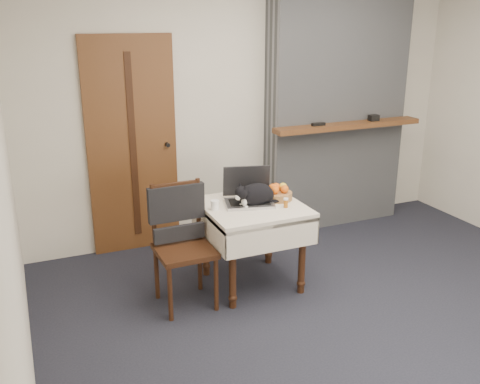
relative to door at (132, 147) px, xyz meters
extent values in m
plane|color=black|center=(1.20, -1.97, -1.00)|extent=(4.50, 4.50, 0.00)
cube|color=beige|center=(1.20, 0.03, 0.30)|extent=(4.50, 0.02, 2.60)
cube|color=beige|center=(-1.05, -1.97, 0.30)|extent=(0.02, 4.00, 2.60)
cube|color=brown|center=(0.00, 0.00, 0.00)|extent=(0.82, 0.05, 2.00)
cube|color=#331C0D|center=(0.00, -0.03, 0.00)|extent=(0.06, 0.01, 1.70)
cylinder|color=black|center=(0.32, -0.04, 0.00)|extent=(0.04, 0.06, 0.04)
cube|color=gray|center=(2.10, -0.12, 0.30)|extent=(1.50, 0.30, 2.60)
cube|color=brown|center=(2.10, -0.36, 0.10)|extent=(1.62, 0.18, 0.05)
cube|color=black|center=(1.75, -0.36, 0.14)|extent=(0.14, 0.04, 0.03)
cube|color=black|center=(2.40, -0.36, 0.16)|extent=(0.10, 0.07, 0.06)
cylinder|color=#331C0D|center=(0.41, -1.41, -0.68)|extent=(0.06, 0.06, 0.64)
sphere|color=#331C0D|center=(0.41, -1.41, -0.92)|extent=(0.07, 0.07, 0.07)
cylinder|color=#331C0D|center=(1.01, -1.41, -0.68)|extent=(0.06, 0.06, 0.64)
sphere|color=#331C0D|center=(1.01, -1.41, -0.92)|extent=(0.07, 0.07, 0.07)
cylinder|color=#331C0D|center=(0.41, -0.81, -0.68)|extent=(0.06, 0.06, 0.64)
sphere|color=#331C0D|center=(0.41, -0.81, -0.92)|extent=(0.07, 0.07, 0.07)
cylinder|color=#331C0D|center=(1.01, -0.81, -0.68)|extent=(0.06, 0.06, 0.64)
sphere|color=#331C0D|center=(1.01, -0.81, -0.92)|extent=(0.07, 0.07, 0.07)
cube|color=beige|center=(0.71, -1.11, -0.33)|extent=(0.78, 0.78, 0.06)
cube|color=beige|center=(0.71, -1.50, -0.44)|extent=(0.78, 0.01, 0.22)
cube|color=beige|center=(0.71, -0.73, -0.44)|extent=(0.78, 0.01, 0.22)
cube|color=beige|center=(0.32, -1.11, -0.44)|extent=(0.01, 0.78, 0.22)
cube|color=beige|center=(1.09, -1.11, -0.44)|extent=(0.01, 0.78, 0.22)
cube|color=#B7B7BC|center=(0.69, -1.10, -0.29)|extent=(0.44, 0.36, 0.02)
cube|color=black|center=(0.69, -1.10, -0.27)|extent=(0.35, 0.26, 0.00)
cube|color=black|center=(0.73, -0.95, -0.15)|extent=(0.39, 0.16, 0.26)
cube|color=#A2B6ED|center=(0.73, -0.95, -0.15)|extent=(0.36, 0.14, 0.24)
ellipsoid|color=black|center=(0.73, -1.14, -0.21)|extent=(0.32, 0.23, 0.18)
ellipsoid|color=black|center=(0.81, -1.12, -0.23)|extent=(0.19, 0.20, 0.15)
sphere|color=black|center=(0.59, -1.17, -0.16)|extent=(0.13, 0.13, 0.11)
ellipsoid|color=white|center=(0.55, -1.18, -0.19)|extent=(0.06, 0.06, 0.05)
ellipsoid|color=white|center=(0.61, -1.17, -0.24)|extent=(0.06, 0.07, 0.07)
cone|color=black|center=(0.60, -1.20, -0.11)|extent=(0.04, 0.05, 0.04)
cone|color=black|center=(0.59, -1.14, -0.11)|extent=(0.04, 0.05, 0.04)
cylinder|color=black|center=(0.89, -1.16, -0.28)|extent=(0.16, 0.05, 0.03)
sphere|color=white|center=(0.62, -1.20, -0.28)|extent=(0.04, 0.04, 0.04)
sphere|color=white|center=(0.60, -1.13, -0.28)|extent=(0.04, 0.04, 0.04)
cylinder|color=white|center=(0.39, -1.10, -0.26)|extent=(0.07, 0.07, 0.08)
cylinder|color=#9E5513|center=(0.93, -1.27, -0.27)|extent=(0.03, 0.03, 0.06)
cylinder|color=silver|center=(0.93, -1.27, -0.23)|extent=(0.04, 0.04, 0.01)
cylinder|color=#A67043|center=(0.96, -1.08, -0.27)|extent=(0.23, 0.23, 0.06)
sphere|color=orange|center=(0.91, -1.10, -0.20)|extent=(0.07, 0.07, 0.07)
sphere|color=orange|center=(1.00, -1.11, -0.20)|extent=(0.07, 0.07, 0.07)
sphere|color=orange|center=(0.96, -1.03, -0.20)|extent=(0.07, 0.07, 0.07)
sphere|color=yellow|center=(1.01, -1.05, -0.20)|extent=(0.07, 0.07, 0.07)
sphere|color=orange|center=(0.92, -1.04, -0.20)|extent=(0.07, 0.07, 0.07)
cube|color=black|center=(0.86, -1.08, -0.30)|extent=(0.15, 0.07, 0.01)
cube|color=#331C0D|center=(0.10, -1.22, -0.55)|extent=(0.43, 0.43, 0.04)
cylinder|color=#331C0D|center=(-0.08, -1.40, -0.77)|extent=(0.04, 0.04, 0.45)
cylinder|color=#331C0D|center=(0.28, -1.40, -0.77)|extent=(0.04, 0.04, 0.45)
cylinder|color=#331C0D|center=(-0.09, -1.04, -0.77)|extent=(0.04, 0.04, 0.45)
cylinder|color=#331C0D|center=(0.27, -1.04, -0.77)|extent=(0.04, 0.04, 0.45)
cylinder|color=#331C0D|center=(-0.09, -1.04, -0.30)|extent=(0.04, 0.04, 0.50)
cylinder|color=#331C0D|center=(0.27, -1.04, -0.30)|extent=(0.04, 0.04, 0.50)
cube|color=#331C0D|center=(0.09, -1.04, -0.20)|extent=(0.36, 0.04, 0.28)
cube|color=black|center=(0.09, -1.05, -0.22)|extent=(0.44, 0.07, 0.28)
camera|label=1|loc=(-0.97, -4.78, 1.15)|focal=40.00mm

